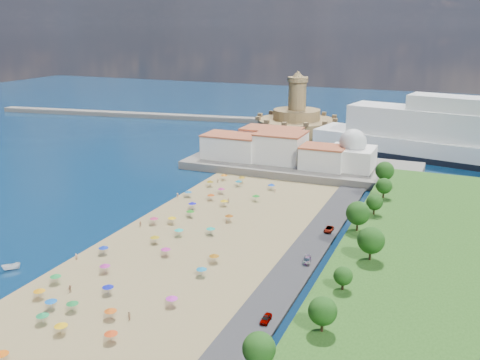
% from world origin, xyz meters
% --- Properties ---
extents(ground, '(700.00, 700.00, 0.00)m').
position_xyz_m(ground, '(0.00, 0.00, 0.00)').
color(ground, '#071938').
rests_on(ground, ground).
extents(terrace, '(90.00, 36.00, 3.00)m').
position_xyz_m(terrace, '(10.00, 73.00, 1.50)').
color(terrace, '#59544C').
rests_on(terrace, ground).
extents(jetty, '(18.00, 70.00, 2.40)m').
position_xyz_m(jetty, '(-12.00, 108.00, 1.20)').
color(jetty, '#59544C').
rests_on(jetty, ground).
extents(breakwater, '(199.03, 34.77, 2.60)m').
position_xyz_m(breakwater, '(-110.00, 153.00, 1.30)').
color(breakwater, '#59544C').
rests_on(breakwater, ground).
extents(waterfront_buildings, '(57.00, 29.00, 11.00)m').
position_xyz_m(waterfront_buildings, '(-3.05, 73.64, 7.88)').
color(waterfront_buildings, silver).
rests_on(waterfront_buildings, terrace).
extents(domed_building, '(16.00, 16.00, 15.00)m').
position_xyz_m(domed_building, '(30.00, 71.00, 8.97)').
color(domed_building, silver).
rests_on(domed_building, terrace).
extents(fortress, '(40.00, 40.00, 32.40)m').
position_xyz_m(fortress, '(-12.00, 138.00, 6.68)').
color(fortress, '#A17E50').
rests_on(fortress, ground).
extents(beach_parasols, '(32.95, 116.83, 2.20)m').
position_xyz_m(beach_parasols, '(-1.80, -12.15, 2.15)').
color(beach_parasols, gray).
rests_on(beach_parasols, beach).
extents(beachgoers, '(28.95, 92.21, 1.89)m').
position_xyz_m(beachgoers, '(-4.33, 0.44, 1.13)').
color(beachgoers, tan).
rests_on(beachgoers, beach).
extents(parked_cars, '(2.48, 54.08, 1.30)m').
position_xyz_m(parked_cars, '(36.00, -9.03, 1.34)').
color(parked_cars, gray).
rests_on(parked_cars, promenade).
extents(hillside_trees, '(13.86, 109.63, 7.54)m').
position_xyz_m(hillside_trees, '(46.97, -3.07, 10.14)').
color(hillside_trees, '#382314').
rests_on(hillside_trees, hillside).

